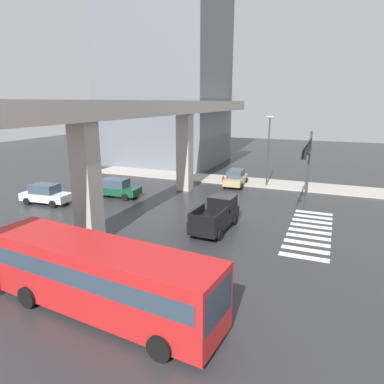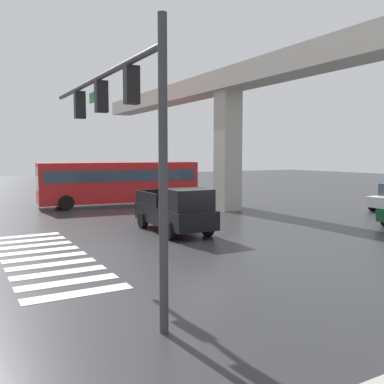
{
  "view_description": "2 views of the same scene",
  "coord_description": "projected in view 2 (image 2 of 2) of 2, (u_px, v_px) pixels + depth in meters",
  "views": [
    {
      "loc": [
        -23.62,
        -7.5,
        8.6
      ],
      "look_at": [
        0.13,
        2.34,
        1.88
      ],
      "focal_mm": 32.39,
      "sensor_mm": 36.0,
      "label": 1
    },
    {
      "loc": [
        15.06,
        -9.1,
        3.55
      ],
      "look_at": [
        -1.2,
        0.05,
        1.9
      ],
      "focal_mm": 39.93,
      "sensor_mm": 36.0,
      "label": 2
    }
  ],
  "objects": [
    {
      "name": "traffic_signal_mast",
      "position": [
        116.0,
        113.0,
        10.43
      ],
      "size": [
        8.69,
        0.32,
        6.2
      ],
      "color": "#38383D",
      "rests_on": "ground"
    },
    {
      "name": "crosswalk_stripes",
      "position": [
        45.0,
        257.0,
        14.68
      ],
      "size": [
        9.35,
        2.8,
        0.01
      ],
      "color": "silver",
      "rests_on": "ground"
    },
    {
      "name": "city_bus",
      "position": [
        119.0,
        181.0,
        29.56
      ],
      "size": [
        3.58,
        10.99,
        2.99
      ],
      "color": "red",
      "rests_on": "ground"
    },
    {
      "name": "ground_plane",
      "position": [
        205.0,
        239.0,
        17.83
      ],
      "size": [
        120.0,
        120.0,
        0.0
      ],
      "primitive_type": "plane",
      "color": "#2D2D30"
    },
    {
      "name": "pickup_truck",
      "position": [
        176.0,
        211.0,
        19.23
      ],
      "size": [
        5.16,
        2.22,
        2.08
      ],
      "color": "black",
      "rests_on": "ground"
    },
    {
      "name": "elevated_overpass",
      "position": [
        316.0,
        74.0,
        20.16
      ],
      "size": [
        53.21,
        1.83,
        8.7
      ],
      "color": "#ADA89E",
      "rests_on": "ground"
    }
  ]
}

